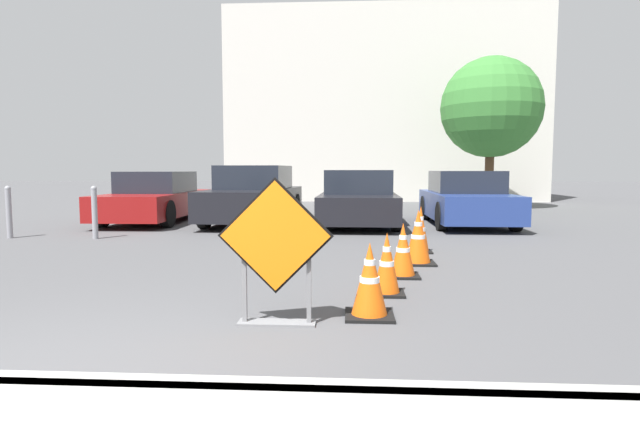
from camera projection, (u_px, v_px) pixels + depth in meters
name	position (u px, v px, depth m)	size (l,w,h in m)	color
ground_plane	(277.00, 224.00, 12.99)	(96.00, 96.00, 0.00)	#4C4C4F
curb_lip	(41.00, 389.00, 3.03)	(24.36, 0.20, 0.14)	#999993
road_closed_sign	(276.00, 248.00, 4.44)	(1.04, 0.20, 1.34)	black
traffic_cone_nearest	(370.00, 281.00, 4.74)	(0.46, 0.46, 0.72)	black
traffic_cone_second	(387.00, 264.00, 5.59)	(0.40, 0.40, 0.70)	black
traffic_cone_third	(403.00, 251.00, 6.52)	(0.43, 0.43, 0.71)	black
traffic_cone_fourth	(418.00, 237.00, 7.42)	(0.51, 0.51, 0.81)	black
traffic_cone_fifth	(421.00, 230.00, 8.45)	(0.39, 0.39, 0.80)	black
parked_car_nearest	(157.00, 198.00, 13.59)	(1.90, 4.69, 1.36)	maroon
parked_car_second	(254.00, 196.00, 13.14)	(2.11, 4.53, 1.51)	black
parked_car_third	(358.00, 199.00, 12.77)	(1.98, 4.38, 1.40)	black
parked_car_fourth	(466.00, 200.00, 12.72)	(1.90, 4.21, 1.38)	navy
bollard_nearest	(95.00, 211.00, 10.11)	(0.12, 0.12, 1.08)	gray
bollard_second	(9.00, 211.00, 10.22)	(0.12, 0.12, 1.08)	gray
building_facade_backdrop	(382.00, 110.00, 24.10)	(14.32, 5.00, 8.61)	beige
street_tree_behind_lot	(491.00, 108.00, 18.00)	(3.61, 3.61, 5.46)	#513823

